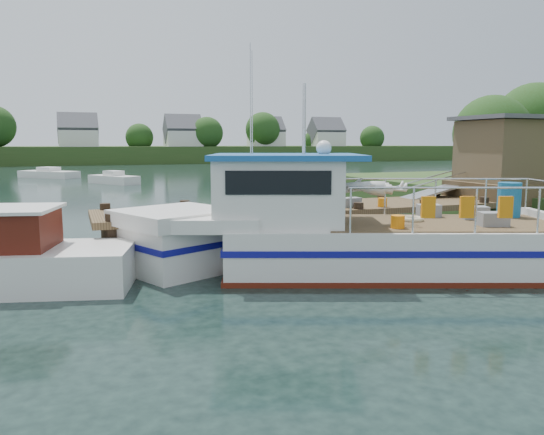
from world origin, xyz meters
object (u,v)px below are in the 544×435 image
object	(u,v)px
lobster_boat	(334,232)
moored_c	(428,188)
moored_b	(114,179)
moored_far	(242,170)
moored_d	(49,174)
dock	(449,177)

from	to	relation	value
lobster_boat	moored_c	bearing A→B (deg)	67.80
lobster_boat	moored_b	bearing A→B (deg)	115.97
moored_far	moored_d	bearing A→B (deg)	-156.91
dock	moored_c	world-z (taller)	dock
lobster_boat	moored_b	size ratio (longest dim) A/B	2.31
moored_b	dock	bearing A→B (deg)	-49.49
moored_b	moored_d	xyz separation A→B (m)	(-5.49, 10.71, -0.02)
dock	lobster_boat	size ratio (longest dim) A/B	1.38
lobster_boat	moored_c	distance (m)	23.95
moored_c	moored_d	distance (m)	37.40
moored_d	dock	bearing A→B (deg)	-85.56
dock	moored_d	distance (m)	44.73
moored_far	moored_c	world-z (taller)	moored_far
lobster_boat	moored_far	bearing A→B (deg)	96.20
moored_far	moored_c	xyz separation A→B (m)	(4.39, -28.33, -0.03)
dock	moored_far	world-z (taller)	dock
moored_far	moored_c	size ratio (longest dim) A/B	0.97
moored_b	moored_c	bearing A→B (deg)	-17.78
moored_b	moored_d	world-z (taller)	moored_b
dock	moored_b	distance (m)	32.85
dock	moored_c	bearing A→B (deg)	55.08
moored_d	lobster_boat	bearing A→B (deg)	-94.44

